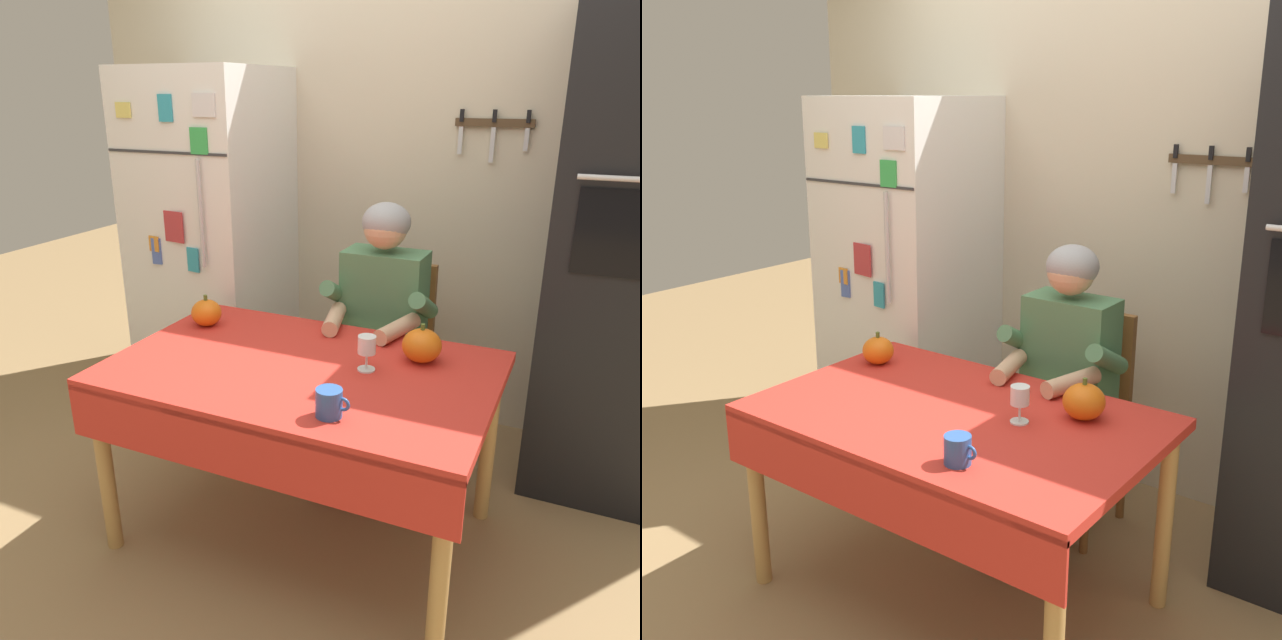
% 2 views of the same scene
% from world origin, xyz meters
% --- Properties ---
extents(ground_plane, '(10.00, 10.00, 0.00)m').
position_xyz_m(ground_plane, '(0.00, 0.00, 0.00)').
color(ground_plane, '#93754C').
rests_on(ground_plane, ground).
extents(back_wall_assembly, '(3.70, 0.13, 2.60)m').
position_xyz_m(back_wall_assembly, '(0.05, 1.35, 1.30)').
color(back_wall_assembly, beige).
rests_on(back_wall_assembly, ground).
extents(refrigerator, '(0.68, 0.71, 1.80)m').
position_xyz_m(refrigerator, '(-0.95, 0.96, 0.90)').
color(refrigerator, white).
rests_on(refrigerator, ground).
extents(dining_table, '(1.40, 0.90, 0.74)m').
position_xyz_m(dining_table, '(0.00, 0.08, 0.66)').
color(dining_table, tan).
rests_on(dining_table, ground).
extents(chair_behind_person, '(0.40, 0.40, 0.93)m').
position_xyz_m(chair_behind_person, '(0.09, 0.87, 0.51)').
color(chair_behind_person, brown).
rests_on(chair_behind_person, ground).
extents(seated_person, '(0.47, 0.55, 1.25)m').
position_xyz_m(seated_person, '(0.09, 0.68, 0.74)').
color(seated_person, '#38384C').
rests_on(seated_person, ground).
extents(coffee_mug, '(0.11, 0.08, 0.09)m').
position_xyz_m(coffee_mug, '(0.24, -0.21, 0.79)').
color(coffee_mug, '#2D569E').
rests_on(coffee_mug, dining_table).
extents(wine_glass, '(0.07, 0.07, 0.13)m').
position_xyz_m(wine_glass, '(0.23, 0.16, 0.83)').
color(wine_glass, white).
rests_on(wine_glass, dining_table).
extents(pumpkin_large, '(0.13, 0.13, 0.14)m').
position_xyz_m(pumpkin_large, '(-0.55, 0.30, 0.80)').
color(pumpkin_large, orange).
rests_on(pumpkin_large, dining_table).
extents(pumpkin_medium, '(0.15, 0.15, 0.15)m').
position_xyz_m(pumpkin_medium, '(0.39, 0.31, 0.80)').
color(pumpkin_medium, orange).
rests_on(pumpkin_medium, dining_table).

